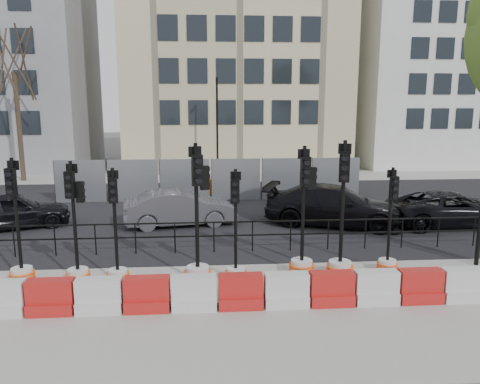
{
  "coord_description": "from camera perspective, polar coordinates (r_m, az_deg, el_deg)",
  "views": [
    {
      "loc": [
        -0.24,
        -12.75,
        4.64
      ],
      "look_at": [
        0.95,
        3.0,
        1.57
      ],
      "focal_mm": 35.0,
      "sensor_mm": 36.0,
      "label": 1
    }
  ],
  "objects": [
    {
      "name": "traffic_signal_f",
      "position": [
        12.73,
        7.66,
        -6.48
      ],
      "size": [
        0.69,
        0.69,
        3.51
      ],
      "rotation": [
        0.0,
        0.0,
        0.09
      ],
      "color": "silver",
      "rests_on": "ground"
    },
    {
      "name": "traffic_signal_h",
      "position": [
        13.54,
        17.62,
        -6.89
      ],
      "size": [
        0.57,
        0.57,
        2.92
      ],
      "rotation": [
        0.0,
        0.0,
        0.09
      ],
      "color": "silver",
      "rests_on": "ground"
    },
    {
      "name": "traffic_signal_d",
      "position": [
        12.15,
        -5.14,
        -7.15
      ],
      "size": [
        0.72,
        0.72,
        3.63
      ],
      "rotation": [
        0.0,
        0.0,
        0.28
      ],
      "color": "silver",
      "rests_on": "ground"
    },
    {
      "name": "traffic_signal_a",
      "position": [
        13.42,
        -25.21,
        -7.27
      ],
      "size": [
        0.64,
        0.64,
        3.27
      ],
      "rotation": [
        0.0,
        0.0,
        -0.11
      ],
      "color": "silver",
      "rests_on": "ground"
    },
    {
      "name": "lamp_post_far",
      "position": [
        27.78,
        -2.8,
        8.06
      ],
      "size": [
        0.12,
        0.56,
        6.0
      ],
      "color": "black",
      "rests_on": "ground"
    },
    {
      "name": "traffic_signal_c",
      "position": [
        12.55,
        -14.76,
        -8.03
      ],
      "size": [
        0.6,
        0.6,
        3.02
      ],
      "rotation": [
        0.0,
        0.0,
        0.11
      ],
      "color": "silver",
      "rests_on": "ground"
    },
    {
      "name": "heras_fencing",
      "position": [
        22.98,
        -2.23,
        1.0
      ],
      "size": [
        14.33,
        1.72,
        2.0
      ],
      "color": "gray",
      "rests_on": "ground"
    },
    {
      "name": "building_grey",
      "position": [
        37.44,
        -26.64,
        13.48
      ],
      "size": [
        11.0,
        9.06,
        14.0
      ],
      "color": "gray",
      "rests_on": "ground"
    },
    {
      "name": "tree_bare_far",
      "position": [
        30.3,
        -25.88,
        13.74
      ],
      "size": [
        2.0,
        2.0,
        9.0
      ],
      "color": "#473828",
      "rests_on": "ground"
    },
    {
      "name": "traffic_signal_b",
      "position": [
        12.79,
        -19.26,
        -7.3
      ],
      "size": [
        0.63,
        0.63,
        3.19
      ],
      "rotation": [
        0.0,
        0.0,
        -0.14
      ],
      "color": "silver",
      "rests_on": "ground"
    },
    {
      "name": "sidewalk_far",
      "position": [
        29.12,
        -3.77,
        1.83
      ],
      "size": [
        40.0,
        4.0,
        0.02
      ],
      "primitive_type": "cube",
      "color": "gray",
      "rests_on": "ground"
    },
    {
      "name": "building_white",
      "position": [
        38.93,
        22.84,
        15.12
      ],
      "size": [
        12.0,
        9.06,
        16.0
      ],
      "color": "silver",
      "rests_on": "ground"
    },
    {
      "name": "building_cream",
      "position": [
        35.08,
        -0.64,
        18.14
      ],
      "size": [
        15.0,
        10.06,
        18.0
      ],
      "color": "beige",
      "rests_on": "ground"
    },
    {
      "name": "car_b",
      "position": [
        17.78,
        -7.34,
        -1.94
      ],
      "size": [
        2.89,
        4.67,
        1.37
      ],
      "primitive_type": "imported",
      "rotation": [
        0.0,
        0.0,
        1.75
      ],
      "color": "#4B4B50",
      "rests_on": "ground"
    },
    {
      "name": "car_c",
      "position": [
        18.04,
        11.45,
        -1.63
      ],
      "size": [
        5.61,
        6.68,
        1.53
      ],
      "primitive_type": "imported",
      "rotation": [
        0.0,
        0.0,
        1.21
      ],
      "color": "black",
      "rests_on": "ground"
    },
    {
      "name": "road",
      "position": [
        20.29,
        -3.51,
        -2.2
      ],
      "size": [
        40.0,
        14.0,
        0.03
      ],
      "primitive_type": "cube",
      "color": "black",
      "rests_on": "ground"
    },
    {
      "name": "car_a",
      "position": [
        19.14,
        -26.03,
        -2.06
      ],
      "size": [
        4.39,
        5.13,
        1.37
      ],
      "primitive_type": "imported",
      "rotation": [
        0.0,
        0.0,
        1.95
      ],
      "color": "black",
      "rests_on": "ground"
    },
    {
      "name": "sidewalk_near",
      "position": [
        10.8,
        -2.7,
        -14.4
      ],
      "size": [
        40.0,
        6.0,
        0.02
      ],
      "primitive_type": "cube",
      "color": "gray",
      "rests_on": "ground"
    },
    {
      "name": "ground",
      "position": [
        13.57,
        -3.07,
        -9.01
      ],
      "size": [
        120.0,
        120.0,
        0.0
      ],
      "primitive_type": "plane",
      "color": "#51514C",
      "rests_on": "ground"
    },
    {
      "name": "traffic_signal_g",
      "position": [
        12.78,
        12.17,
        -6.95
      ],
      "size": [
        0.72,
        0.72,
        3.67
      ],
      "rotation": [
        0.0,
        0.0,
        -0.25
      ],
      "color": "silver",
      "rests_on": "ground"
    },
    {
      "name": "traffic_signal_e",
      "position": [
        12.28,
        -0.54,
        -8.14
      ],
      "size": [
        0.58,
        0.58,
        2.97
      ],
      "rotation": [
        0.0,
        0.0,
        -0.18
      ],
      "color": "silver",
      "rests_on": "ground"
    },
    {
      "name": "car_d",
      "position": [
        19.33,
        24.46,
        -1.89
      ],
      "size": [
        2.25,
        4.78,
        1.32
      ],
      "primitive_type": "imported",
      "rotation": [
        0.0,
        0.0,
        1.58
      ],
      "color": "black",
      "rests_on": "ground"
    },
    {
      "name": "kerb_railing",
      "position": [
        14.5,
        -3.2,
        -4.83
      ],
      "size": [
        18.0,
        0.04,
        1.0
      ],
      "color": "black",
      "rests_on": "ground"
    },
    {
      "name": "barrier_row",
      "position": [
        10.83,
        -2.75,
        -12.25
      ],
      "size": [
        12.55,
        0.5,
        0.8
      ],
      "color": "red",
      "rests_on": "ground"
    }
  ]
}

